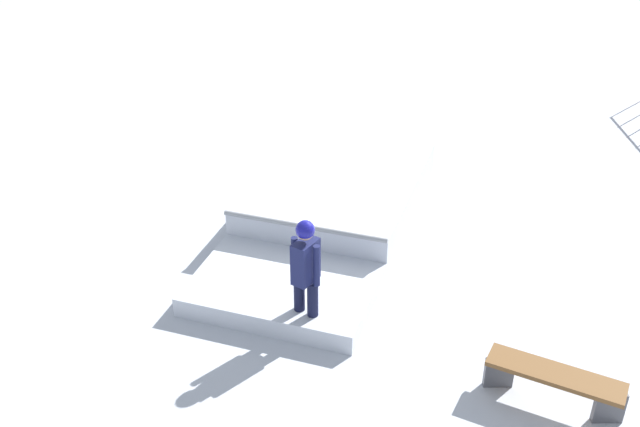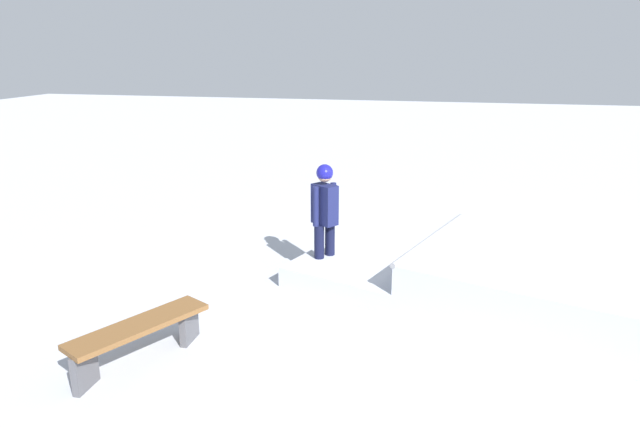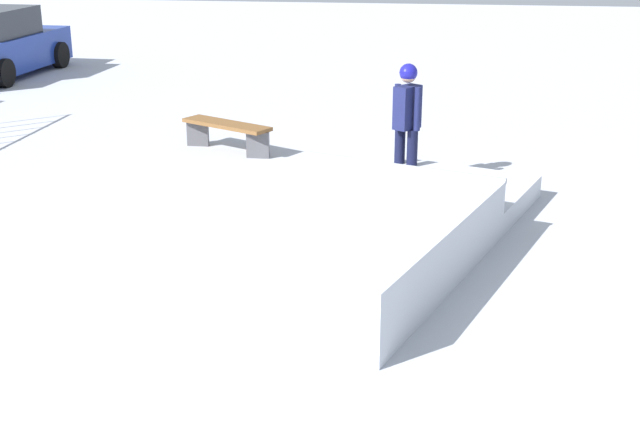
{
  "view_description": "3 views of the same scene",
  "coord_description": "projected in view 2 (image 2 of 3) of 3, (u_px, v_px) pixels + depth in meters",
  "views": [
    {
      "loc": [
        11.04,
        -0.86,
        6.51
      ],
      "look_at": [
        1.39,
        -0.73,
        0.9
      ],
      "focal_mm": 41.93,
      "sensor_mm": 36.0,
      "label": 1
    },
    {
      "loc": [
        1.23,
        7.09,
        3.39
      ],
      "look_at": [
        3.05,
        -0.86,
        1.0
      ],
      "focal_mm": 32.3,
      "sensor_mm": 36.0,
      "label": 2
    },
    {
      "loc": [
        -8.92,
        -1.46,
        3.63
      ],
      "look_at": [
        -0.16,
        -0.18,
        0.6
      ],
      "focal_mm": 48.93,
      "sensor_mm": 36.0,
      "label": 3
    }
  ],
  "objects": [
    {
      "name": "skate_ramp",
      "position": [
        521.0,
        282.0,
        7.78
      ],
      "size": [
        5.96,
        4.24,
        0.74
      ],
      "rotation": [
        0.0,
        0.0,
        -0.34
      ],
      "color": "silver",
      "rests_on": "ground"
    },
    {
      "name": "ground_plane",
      "position": [
        538.0,
        322.0,
        7.33
      ],
      "size": [
        60.0,
        60.0,
        0.0
      ],
      "primitive_type": "plane",
      "color": "#B2B7C1"
    },
    {
      "name": "skateboard",
      "position": [
        339.0,
        267.0,
        8.94
      ],
      "size": [
        0.7,
        0.72,
        0.09
      ],
      "rotation": [
        0.0,
        0.0,
        2.34
      ],
      "color": "black",
      "rests_on": "ground"
    },
    {
      "name": "skater",
      "position": [
        325.0,
        212.0,
        8.57
      ],
      "size": [
        0.44,
        0.4,
        1.73
      ],
      "rotation": [
        0.0,
        0.0,
        2.53
      ],
      "color": "black",
      "rests_on": "ground"
    },
    {
      "name": "park_bench",
      "position": [
        140.0,
        333.0,
        6.3
      ],
      "size": [
        1.1,
        1.6,
        0.48
      ],
      "rotation": [
        0.0,
        0.0,
        1.08
      ],
      "color": "brown",
      "rests_on": "ground"
    }
  ]
}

